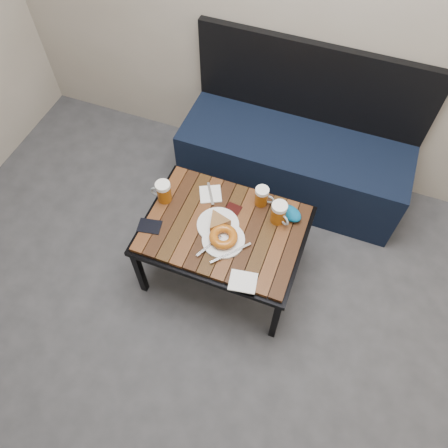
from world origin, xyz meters
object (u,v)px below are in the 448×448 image
(bench, at_px, (293,158))
(knit_pouch, at_px, (290,213))
(cafe_table, at_px, (224,232))
(beer_mug_right, at_px, (279,213))
(beer_mug_centre, at_px, (262,196))
(passport_burgundy, at_px, (231,212))
(beer_mug_left, at_px, (163,192))
(plate_bagel, at_px, (223,238))
(plate_pie, at_px, (218,223))
(passport_navy, at_px, (150,226))

(bench, height_order, knit_pouch, bench)
(bench, relative_size, cafe_table, 1.67)
(beer_mug_right, height_order, knit_pouch, beer_mug_right)
(beer_mug_centre, xyz_separation_m, passport_burgundy, (-0.13, -0.11, -0.06))
(beer_mug_left, xyz_separation_m, plate_bagel, (0.39, -0.13, -0.04))
(passport_burgundy, bearing_deg, beer_mug_right, 15.09)
(beer_mug_centre, distance_m, knit_pouch, 0.17)
(plate_pie, xyz_separation_m, knit_pouch, (0.33, 0.19, 0.00))
(plate_pie, xyz_separation_m, passport_burgundy, (0.04, 0.10, -0.02))
(bench, relative_size, beer_mug_centre, 12.15)
(beer_mug_centre, bearing_deg, bench, 81.78)
(beer_mug_centre, height_order, passport_burgundy, beer_mug_centre)
(bench, relative_size, plate_bagel, 5.37)
(plate_pie, bearing_deg, beer_mug_left, 169.77)
(beer_mug_centre, height_order, knit_pouch, beer_mug_centre)
(beer_mug_right, xyz_separation_m, plate_bagel, (-0.22, -0.22, -0.04))
(bench, height_order, cafe_table, bench)
(bench, bearing_deg, beer_mug_centre, -95.14)
(cafe_table, height_order, knit_pouch, knit_pouch)
(bench, xyz_separation_m, plate_bagel, (-0.16, -0.85, 0.22))
(beer_mug_left, xyz_separation_m, knit_pouch, (0.66, 0.13, -0.04))
(passport_navy, bearing_deg, knit_pouch, 105.03)
(passport_burgundy, bearing_deg, beer_mug_left, -166.79)
(passport_burgundy, relative_size, knit_pouch, 0.85)
(plate_bagel, height_order, passport_burgundy, plate_bagel)
(beer_mug_centre, distance_m, passport_burgundy, 0.18)
(beer_mug_left, relative_size, passport_navy, 1.07)
(bench, distance_m, passport_navy, 1.07)
(beer_mug_left, bearing_deg, cafe_table, 164.97)
(beer_mug_left, height_order, beer_mug_centre, beer_mug_left)
(cafe_table, bearing_deg, beer_mug_right, 29.47)
(beer_mug_right, bearing_deg, bench, 129.19)
(bench, bearing_deg, cafe_table, -103.28)
(knit_pouch, bearing_deg, bench, 101.26)
(beer_mug_right, height_order, passport_burgundy, beer_mug_right)
(passport_navy, height_order, knit_pouch, knit_pouch)
(plate_bagel, bearing_deg, passport_burgundy, 97.33)
(beer_mug_left, relative_size, knit_pouch, 0.99)
(bench, distance_m, plate_pie, 0.83)
(beer_mug_right, distance_m, knit_pouch, 0.08)
(bench, relative_size, passport_navy, 11.88)
(plate_pie, relative_size, plate_bagel, 0.84)
(bench, relative_size, knit_pouch, 10.92)
(passport_navy, xyz_separation_m, passport_burgundy, (0.36, 0.23, -0.00))
(bench, xyz_separation_m, plate_pie, (-0.21, -0.77, 0.22))
(bench, height_order, plate_bagel, bench)
(beer_mug_centre, relative_size, plate_pie, 0.53)
(beer_mug_right, relative_size, plate_pie, 0.59)
(cafe_table, distance_m, plate_pie, 0.08)
(beer_mug_centre, xyz_separation_m, plate_bagel, (-0.11, -0.29, -0.03))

